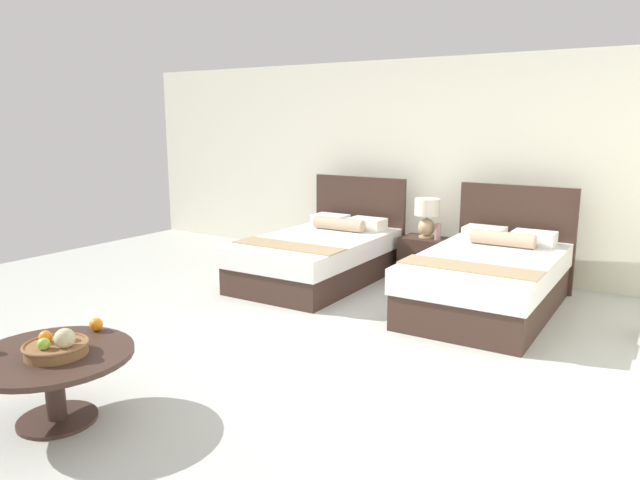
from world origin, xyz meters
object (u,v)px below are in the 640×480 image
bed_near_window (320,255)px  vase (438,232)px  fruit_bowl (57,346)px  table_lamp (427,214)px  coffee_table (53,368)px  loose_orange (96,324)px  nightstand (425,257)px  bed_near_corner (489,279)px

bed_near_window → vase: size_ratio=11.10×
bed_near_window → fruit_bowl: 3.75m
table_lamp → vase: bearing=-19.5°
table_lamp → fruit_bowl: bearing=-95.1°
coffee_table → loose_orange: 0.44m
nightstand → table_lamp: (-0.00, 0.02, 0.52)m
table_lamp → fruit_bowl: table_lamp is taller
table_lamp → coffee_table: (-0.47, -4.60, -0.40)m
vase → coffee_table: vase is taller
coffee_table → loose_orange: bearing=104.7°
fruit_bowl → loose_orange: size_ratio=4.32×
bed_near_window → vase: (1.11, 0.83, 0.27)m
bed_near_corner → loose_orange: 3.69m
bed_near_corner → nightstand: (-1.07, 0.87, -0.09)m
bed_near_window → bed_near_corner: (2.01, -0.01, 0.02)m
table_lamp → loose_orange: bearing=-97.8°
coffee_table → bed_near_window: bearing=97.2°
fruit_bowl → vase: bearing=82.7°
vase → loose_orange: size_ratio=2.14×
bed_near_window → bed_near_corner: 2.01m
coffee_table → nightstand: bearing=84.1°
fruit_bowl → loose_orange: (-0.17, 0.40, -0.01)m
bed_near_corner → nightstand: bearing=140.8°
bed_near_corner → fruit_bowl: (-1.48, -3.70, 0.19)m
bed_near_window → loose_orange: size_ratio=23.81×
table_lamp → coffee_table: size_ratio=0.48×
fruit_bowl → loose_orange: bearing=112.7°
bed_near_window → fruit_bowl: size_ratio=5.51×
fruit_bowl → loose_orange: fruit_bowl is taller
nightstand → fruit_bowl: fruit_bowl is taller
bed_near_corner → coffee_table: 4.01m
bed_near_corner → table_lamp: bearing=140.1°
bed_near_window → loose_orange: bed_near_window is taller
bed_near_corner → fruit_bowl: 3.99m
loose_orange → table_lamp: bearing=82.2°
nightstand → coffee_table: size_ratio=0.57×
table_lamp → fruit_bowl: size_ratio=1.21×
bed_near_corner → loose_orange: size_ratio=23.39×
vase → fruit_bowl: size_ratio=0.50×
bed_near_corner → fruit_bowl: bed_near_corner is taller
table_lamp → vase: size_ratio=2.43×
bed_near_corner → vase: size_ratio=10.91×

